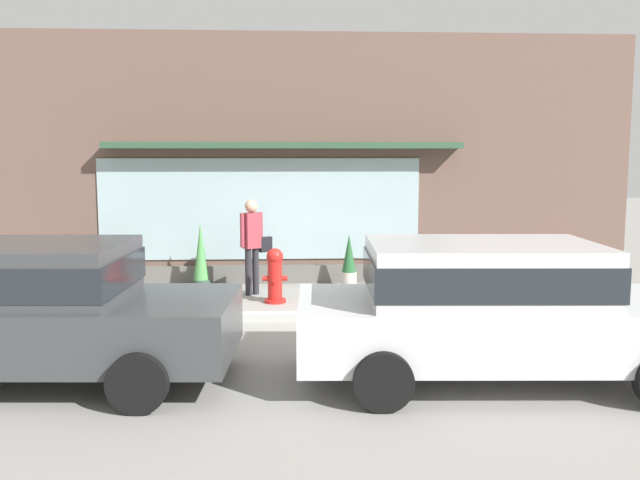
% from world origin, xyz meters
% --- Properties ---
extents(ground_plane, '(60.00, 60.00, 0.00)m').
position_xyz_m(ground_plane, '(0.00, 0.00, 0.00)').
color(ground_plane, gray).
extents(curb_strip, '(14.00, 0.24, 0.12)m').
position_xyz_m(curb_strip, '(0.00, -0.20, 0.06)').
color(curb_strip, '#B2B2AD').
rests_on(curb_strip, ground_plane).
extents(storefront, '(14.00, 0.81, 4.94)m').
position_xyz_m(storefront, '(-0.01, 3.19, 2.42)').
color(storefront, brown).
rests_on(storefront, ground_plane).
extents(fire_hydrant, '(0.43, 0.40, 0.95)m').
position_xyz_m(fire_hydrant, '(-0.18, 1.11, 0.49)').
color(fire_hydrant, red).
rests_on(fire_hydrant, ground_plane).
extents(pedestrian_with_handbag, '(0.58, 0.42, 1.75)m').
position_xyz_m(pedestrian_with_handbag, '(-0.59, 1.82, 1.02)').
color(pedestrian_with_handbag, '#232328').
rests_on(pedestrian_with_handbag, ground_plane).
extents(parked_car_dark_gray, '(4.46, 2.22, 1.58)m').
position_xyz_m(parked_car_dark_gray, '(-2.87, -2.96, 0.89)').
color(parked_car_dark_gray, '#383A3D').
rests_on(parked_car_dark_gray, ground_plane).
extents(parked_car_silver, '(4.63, 2.21, 1.58)m').
position_xyz_m(parked_car_silver, '(2.31, -3.19, 0.89)').
color(parked_car_silver, silver).
rests_on(parked_car_silver, ground_plane).
extents(potted_plant_trailing_edge, '(0.32, 0.32, 1.28)m').
position_xyz_m(potted_plant_trailing_edge, '(-1.60, 2.35, 0.62)').
color(potted_plant_trailing_edge, '#33473D').
rests_on(potted_plant_trailing_edge, ground_plane).
extents(potted_plant_doorstep, '(0.30, 0.30, 1.04)m').
position_xyz_m(potted_plant_doorstep, '(1.24, 2.44, 0.49)').
color(potted_plant_doorstep, '#B7B2A3').
rests_on(potted_plant_doorstep, ground_plane).
extents(potted_plant_near_hydrant, '(0.25, 0.25, 0.92)m').
position_xyz_m(potted_plant_near_hydrant, '(3.15, 2.35, 0.44)').
color(potted_plant_near_hydrant, '#4C4C51').
rests_on(potted_plant_near_hydrant, ground_plane).
extents(potted_plant_corner_tall, '(0.53, 0.53, 0.85)m').
position_xyz_m(potted_plant_corner_tall, '(-3.37, 2.21, 0.47)').
color(potted_plant_corner_tall, '#9E6042').
rests_on(potted_plant_corner_tall, ground_plane).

